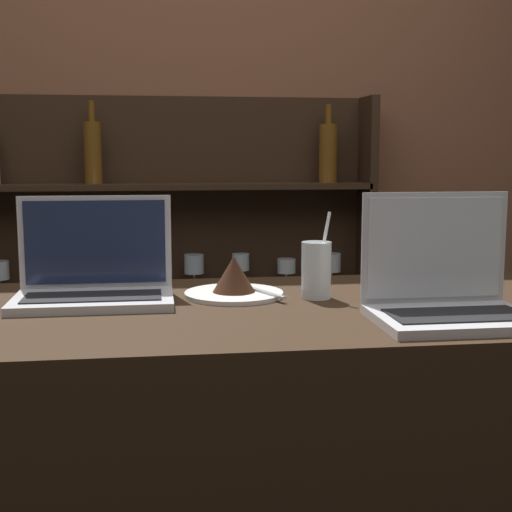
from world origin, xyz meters
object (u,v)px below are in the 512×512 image
at_px(laptop_near, 94,278).
at_px(water_glass, 316,270).
at_px(laptop_far, 447,291).
at_px(cake_plate, 234,282).

xyz_separation_m(laptop_near, water_glass, (0.48, -0.03, 0.01)).
xyz_separation_m(laptop_far, cake_plate, (-0.38, 0.27, -0.02)).
bearing_deg(laptop_near, water_glass, -4.04).
bearing_deg(water_glass, laptop_far, -48.31).
bearing_deg(laptop_near, laptop_far, -21.04).
bearing_deg(cake_plate, laptop_far, -35.75).
distance_m(laptop_far, cake_plate, 0.47).
bearing_deg(water_glass, laptop_near, 175.96).
bearing_deg(laptop_near, cake_plate, 2.08).
height_order(laptop_near, laptop_far, laptop_far).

